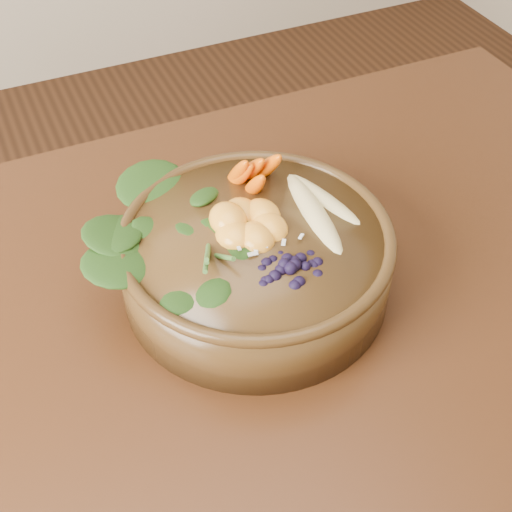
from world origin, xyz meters
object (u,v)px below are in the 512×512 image
Objects in this scene: carrot_cluster at (258,150)px; blueberry_pile at (292,254)px; mandarin_cluster at (248,213)px; banana_halves at (320,195)px; dining_table at (152,413)px; stoneware_bowl at (256,262)px; kale_heap at (189,203)px.

carrot_cluster is 0.17m from blueberry_pile.
carrot_cluster reaches higher than mandarin_cluster.
blueberry_pile reaches higher than banana_halves.
blueberry_pile is (-0.03, -0.16, -0.02)m from carrot_cluster.
carrot_cluster is 0.48× the size of banana_halves.
dining_table is at bearing -151.87° from carrot_cluster.
carrot_cluster reaches higher than banana_halves.
banana_halves is (0.05, -0.08, -0.03)m from carrot_cluster.
stoneware_bowl is 0.14m from carrot_cluster.
kale_heap is at bearing 120.00° from blueberry_pile.
kale_heap reaches higher than banana_halves.
mandarin_cluster is (0.16, 0.08, 0.20)m from dining_table.
stoneware_bowl is at bearing -177.26° from banana_halves.
banana_halves is at bearing 46.68° from blueberry_pile.
carrot_cluster is at bearing 36.32° from dining_table.
carrot_cluster is at bearing 64.50° from stoneware_bowl.
stoneware_bowl is 2.16× the size of blueberry_pile.
stoneware_bowl is 0.09m from blueberry_pile.
kale_heap is 2.38× the size of carrot_cluster.
dining_table is 17.87× the size of carrot_cluster.
mandarin_cluster is at bearing -33.59° from kale_heap.
kale_heap is 1.42× the size of blueberry_pile.
carrot_cluster reaches higher than dining_table.
mandarin_cluster is at bearing 98.93° from blueberry_pile.
stoneware_bowl is 3.62× the size of carrot_cluster.
banana_halves is at bearing 16.84° from dining_table.
carrot_cluster reaches higher than stoneware_bowl.
carrot_cluster is 0.60× the size of blueberry_pile.
blueberry_pile reaches higher than stoneware_bowl.
kale_heap is at bearing -169.49° from carrot_cluster.
kale_heap is at bearing 135.06° from stoneware_bowl.
carrot_cluster reaches higher than blueberry_pile.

